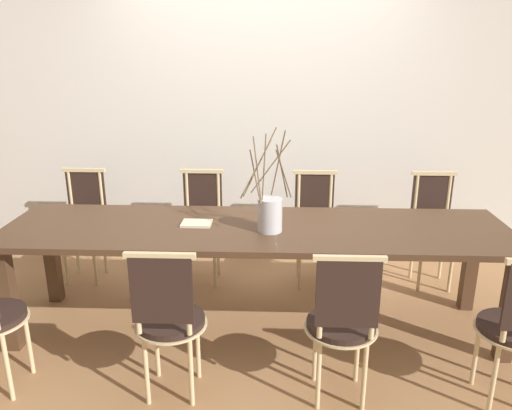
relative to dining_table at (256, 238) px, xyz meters
name	(u,v)px	position (x,y,z in m)	size (l,w,h in m)	color
ground_plane	(256,326)	(0.00, 0.00, -0.66)	(16.00, 16.00, 0.00)	#9E7047
wall_rear	(262,80)	(0.00, 1.26, 0.94)	(12.00, 0.06, 3.20)	silver
dining_table	(256,238)	(0.00, 0.00, 0.00)	(3.33, 0.85, 0.75)	#4C3321
chair_near_left	(169,316)	(-0.44, -0.74, -0.16)	(0.40, 0.40, 0.92)	black
chair_near_center	(343,320)	(0.49, -0.74, -0.16)	(0.40, 0.40, 0.92)	black
chair_far_leftend	(84,220)	(-1.46, 0.74, -0.16)	(0.40, 0.40, 0.92)	black
chair_far_left	(202,222)	(-0.48, 0.74, -0.16)	(0.40, 0.40, 0.92)	black
chair_far_center	(314,224)	(0.45, 0.74, -0.16)	(0.40, 0.40, 0.92)	black
chair_far_right	(433,225)	(1.40, 0.74, -0.16)	(0.40, 0.40, 0.92)	black
vase_centerpiece	(270,213)	(0.09, -0.07, 0.20)	(0.33, 0.33, 0.65)	silver
book_stack	(197,223)	(-0.40, 0.02, 0.09)	(0.20, 0.15, 0.02)	beige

